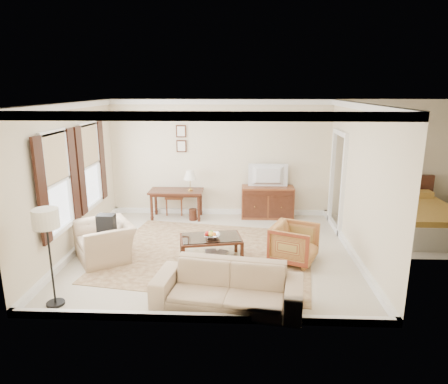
# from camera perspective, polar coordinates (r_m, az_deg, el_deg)

# --- Properties ---
(room_shell) EXTENTS (5.51, 5.01, 2.91)m
(room_shell) POSITION_cam_1_polar(r_m,az_deg,el_deg) (7.43, -1.66, 9.32)
(room_shell) COLOR beige
(room_shell) RESTS_ON ground
(annex_bedroom) EXTENTS (3.00, 2.70, 2.90)m
(annex_bedroom) POSITION_cam_1_polar(r_m,az_deg,el_deg) (9.82, 26.18, -3.59)
(annex_bedroom) COLOR beige
(annex_bedroom) RESTS_ON ground
(window_front) EXTENTS (0.12, 1.56, 1.80)m
(window_front) POSITION_cam_1_polar(r_m,az_deg,el_deg) (7.60, -22.78, 1.25)
(window_front) COLOR #CCB284
(window_front) RESTS_ON room_shell
(window_rear) EXTENTS (0.12, 1.56, 1.80)m
(window_rear) POSITION_cam_1_polar(r_m,az_deg,el_deg) (9.04, -18.57, 3.63)
(window_rear) COLOR #CCB284
(window_rear) RESTS_ON room_shell
(doorway) EXTENTS (0.10, 1.12, 2.25)m
(doorway) POSITION_cam_1_polar(r_m,az_deg,el_deg) (9.38, 15.85, 1.25)
(doorway) COLOR white
(doorway) RESTS_ON room_shell
(rug) EXTENTS (4.37, 3.91, 0.01)m
(rug) POSITION_cam_1_polar(r_m,az_deg,el_deg) (7.93, -2.10, -8.81)
(rug) COLOR brown
(rug) RESTS_ON room_shell
(writing_desk) EXTENTS (1.31, 0.66, 0.72)m
(writing_desk) POSITION_cam_1_polar(r_m,az_deg,el_deg) (9.92, -6.82, -0.36)
(writing_desk) COLOR #472114
(writing_desk) RESTS_ON room_shell
(desk_chair) EXTENTS (0.55, 0.55, 1.05)m
(desk_chair) POSITION_cam_1_polar(r_m,az_deg,el_deg) (10.29, -7.03, -0.28)
(desk_chair) COLOR brown
(desk_chair) RESTS_ON room_shell
(desk_lamp) EXTENTS (0.32, 0.32, 0.50)m
(desk_lamp) POSITION_cam_1_polar(r_m,az_deg,el_deg) (9.78, -4.87, 1.66)
(desk_lamp) COLOR silver
(desk_lamp) RESTS_ON writing_desk
(framed_prints) EXTENTS (0.25, 0.04, 0.68)m
(framed_prints) POSITION_cam_1_polar(r_m,az_deg,el_deg) (10.04, -6.12, 7.60)
(framed_prints) COLOR #472114
(framed_prints) RESTS_ON room_shell
(sideboard) EXTENTS (1.29, 0.50, 0.79)m
(sideboard) POSITION_cam_1_polar(r_m,az_deg,el_deg) (10.02, 6.22, -1.44)
(sideboard) COLOR brown
(sideboard) RESTS_ON room_shell
(tv) EXTENTS (0.93, 0.53, 0.12)m
(tv) POSITION_cam_1_polar(r_m,az_deg,el_deg) (9.79, 6.36, 3.36)
(tv) COLOR black
(tv) RESTS_ON sideboard
(coffee_table) EXTENTS (1.23, 0.87, 0.48)m
(coffee_table) POSITION_cam_1_polar(r_m,az_deg,el_deg) (7.51, -1.89, -7.20)
(coffee_table) COLOR #472114
(coffee_table) RESTS_ON room_shell
(fruit_bowl) EXTENTS (0.42, 0.42, 0.10)m
(fruit_bowl) POSITION_cam_1_polar(r_m,az_deg,el_deg) (7.40, -1.71, -6.20)
(fruit_bowl) COLOR silver
(fruit_bowl) RESTS_ON coffee_table
(book_a) EXTENTS (0.28, 0.07, 0.38)m
(book_a) POSITION_cam_1_polar(r_m,az_deg,el_deg) (7.56, -2.70, -8.56)
(book_a) COLOR brown
(book_a) RESTS_ON coffee_table
(book_b) EXTENTS (0.26, 0.15, 0.38)m
(book_b) POSITION_cam_1_polar(r_m,az_deg,el_deg) (7.58, -1.17, -8.51)
(book_b) COLOR brown
(book_b) RESTS_ON coffee_table
(striped_armchair) EXTENTS (0.98, 1.00, 0.80)m
(striped_armchair) POSITION_cam_1_polar(r_m,az_deg,el_deg) (7.56, 10.01, -7.00)
(striped_armchair) COLOR maroon
(striped_armchair) RESTS_ON room_shell
(club_armchair) EXTENTS (1.18, 1.29, 0.95)m
(club_armchair) POSITION_cam_1_polar(r_m,az_deg,el_deg) (7.89, -16.71, -5.89)
(club_armchair) COLOR tan
(club_armchair) RESTS_ON room_shell
(backpack) EXTENTS (0.39, 0.38, 0.40)m
(backpack) POSITION_cam_1_polar(r_m,az_deg,el_deg) (7.77, -16.46, -4.27)
(backpack) COLOR black
(backpack) RESTS_ON club_armchair
(sofa) EXTENTS (2.26, 0.97, 0.86)m
(sofa) POSITION_cam_1_polar(r_m,az_deg,el_deg) (6.02, 0.55, -12.39)
(sofa) COLOR tan
(sofa) RESTS_ON room_shell
(floor_lamp) EXTENTS (0.37, 0.37, 1.51)m
(floor_lamp) POSITION_cam_1_polar(r_m,az_deg,el_deg) (6.25, -24.03, -4.44)
(floor_lamp) COLOR black
(floor_lamp) RESTS_ON room_shell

